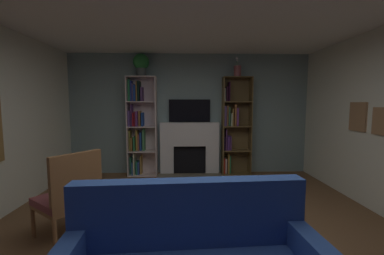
# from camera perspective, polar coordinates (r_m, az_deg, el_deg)

# --- Properties ---
(ground_plane) EXTENTS (7.00, 7.00, 0.00)m
(ground_plane) POSITION_cam_1_polar(r_m,az_deg,el_deg) (3.11, 0.75, -25.02)
(ground_plane) COLOR brown
(wall_back_accent) EXTENTS (5.40, 0.06, 2.65)m
(wall_back_accent) POSITION_cam_1_polar(r_m,az_deg,el_deg) (5.62, -0.57, 3.04)
(wall_back_accent) COLOR gray
(wall_back_accent) RESTS_ON ground_plane
(fireplace) EXTENTS (1.39, 0.50, 1.15)m
(fireplace) POSITION_cam_1_polar(r_m,az_deg,el_deg) (5.57, -0.54, -4.50)
(fireplace) COLOR white
(fireplace) RESTS_ON ground_plane
(tv) EXTENTS (0.91, 0.06, 0.50)m
(tv) POSITION_cam_1_polar(r_m,az_deg,el_deg) (5.56, -0.56, 3.84)
(tv) COLOR black
(tv) RESTS_ON fireplace
(bookshelf_left) EXTENTS (0.63, 0.33, 2.14)m
(bookshelf_left) POSITION_cam_1_polar(r_m,az_deg,el_deg) (5.57, -11.91, 0.23)
(bookshelf_left) COLOR silver
(bookshelf_left) RESTS_ON ground_plane
(bookshelf_right) EXTENTS (0.63, 0.31, 2.14)m
(bookshelf_right) POSITION_cam_1_polar(r_m,az_deg,el_deg) (5.60, 9.28, 0.11)
(bookshelf_right) COLOR brown
(bookshelf_right) RESTS_ON ground_plane
(potted_plant) EXTENTS (0.34, 0.34, 0.48)m
(potted_plant) POSITION_cam_1_polar(r_m,az_deg,el_deg) (5.57, -11.51, 14.11)
(potted_plant) COLOR #4D5757
(potted_plant) RESTS_ON bookshelf_left
(vase_with_flowers) EXTENTS (0.15, 0.15, 0.42)m
(vase_with_flowers) POSITION_cam_1_polar(r_m,az_deg,el_deg) (5.60, 10.30, 12.58)
(vase_with_flowers) COLOR #984B4F
(vase_with_flowers) RESTS_ON bookshelf_right
(armchair) EXTENTS (0.80, 0.81, 1.03)m
(armchair) POSITION_cam_1_polar(r_m,az_deg,el_deg) (3.35, -25.99, -13.59)
(armchair) COLOR brown
(armchair) RESTS_ON ground_plane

